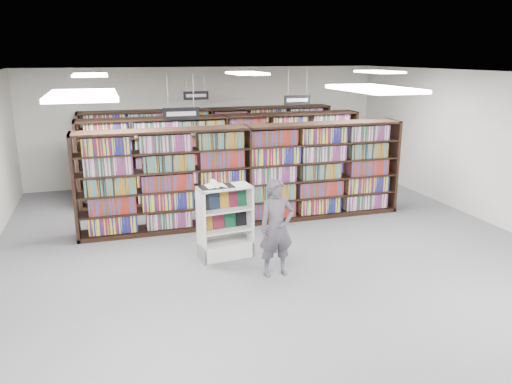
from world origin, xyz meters
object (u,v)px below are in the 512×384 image
object	(u,v)px
open_book	(216,185)
bookshelf_row_near	(247,175)
endcap_display	(225,232)
shopper	(277,228)

from	to	relation	value
open_book	bookshelf_row_near	bearing A→B (deg)	54.36
bookshelf_row_near	endcap_display	bearing A→B (deg)	-118.51
endcap_display	shopper	xyz separation A→B (m)	(0.62, -1.03, 0.36)
bookshelf_row_near	endcap_display	xyz separation A→B (m)	(-0.91, -1.67, -0.60)
bookshelf_row_near	shopper	xyz separation A→B (m)	(-0.28, -2.70, -0.24)
open_book	shopper	distance (m)	1.37
endcap_display	open_book	xyz separation A→B (m)	(-0.15, -0.03, 0.89)
bookshelf_row_near	open_book	size ratio (longest dim) A/B	11.35
endcap_display	open_book	bearing A→B (deg)	-174.69
open_book	endcap_display	bearing A→B (deg)	8.23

